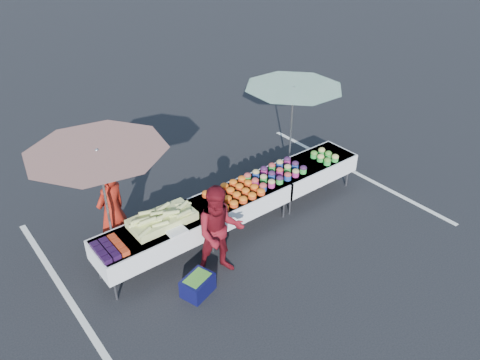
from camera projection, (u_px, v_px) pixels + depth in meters
ground at (240, 226)px, 8.71m from camera, size 80.00×80.00×0.00m
stripe_left at (73, 305)px, 7.03m from camera, size 0.10×5.00×0.00m
stripe_right at (353, 171)px, 10.39m from camera, size 0.10×5.00×0.00m
table_left at (151, 239)px, 7.46m from camera, size 1.86×0.81×0.75m
table_center at (240, 200)px, 8.40m from camera, size 1.86×0.81×0.75m
table_right at (311, 168)px, 9.35m from camera, size 1.86×0.81×0.75m
berry_punnets at (110, 249)px, 6.94m from camera, size 0.40×0.54×0.08m
corn_pile at (162, 219)px, 7.48m from camera, size 1.16×0.57×0.26m
plastic_bags at (177, 231)px, 7.31m from camera, size 0.30×0.25×0.05m
carrot_bowls at (234, 193)px, 8.20m from camera, size 0.95×0.69×0.11m
potato_cups at (276, 173)px, 8.72m from camera, size 1.14×0.58×0.16m
bean_baskets at (324, 156)px, 9.29m from camera, size 0.36×0.50×0.15m
vendor at (112, 211)px, 7.72m from camera, size 0.69×0.58×1.61m
customer at (220, 232)px, 7.27m from camera, size 0.96×0.88×1.60m
umbrella_left at (99, 161)px, 6.83m from camera, size 2.50×2.50×2.15m
umbrella_right at (293, 95)px, 9.31m from camera, size 2.63×2.63×2.04m
storage_bin at (198, 285)px, 7.17m from camera, size 0.57×0.49×0.32m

